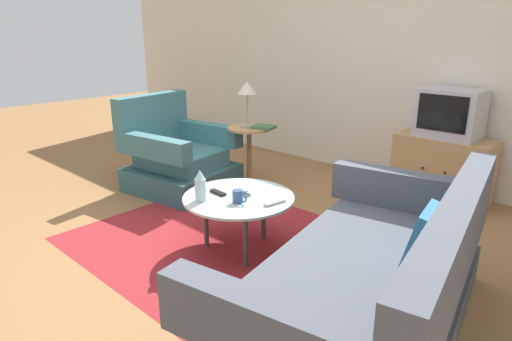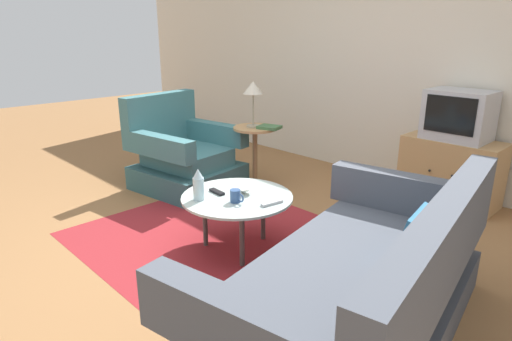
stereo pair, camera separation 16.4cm
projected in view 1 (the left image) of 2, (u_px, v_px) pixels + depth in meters
name	position (u px, v px, depth m)	size (l,w,h in m)	color
ground_plane	(222.00, 246.00, 3.33)	(16.00, 16.00, 0.00)	olive
back_wall	(389.00, 52.00, 4.63)	(9.00, 0.12, 2.70)	beige
area_rug	(239.00, 249.00, 3.30)	(2.50, 1.87, 0.00)	maroon
armchair	(177.00, 159.00, 4.50)	(1.03, 1.01, 0.95)	#325C60
couch	(368.00, 289.00, 2.28)	(1.31, 2.02, 0.86)	#3E424B
coffee_table	(239.00, 201.00, 3.18)	(0.81, 0.81, 0.43)	#B2C6C1
side_table	(249.00, 145.00, 4.47)	(0.44, 0.44, 0.64)	tan
tv_stand	(442.00, 168.00, 4.20)	(0.87, 0.44, 0.62)	tan
television	(450.00, 113.00, 4.04)	(0.55, 0.41, 0.45)	#B7B7BC
table_lamp	(247.00, 91.00, 4.29)	(0.20, 0.20, 0.46)	#9E937A
vase	(200.00, 186.00, 3.05)	(0.08, 0.08, 0.23)	silver
mug	(238.00, 196.00, 3.03)	(0.12, 0.07, 0.09)	#335184
bowl	(245.00, 191.00, 3.21)	(0.14, 0.14, 0.05)	silver
tv_remote_dark	(218.00, 193.00, 3.21)	(0.15, 0.05, 0.02)	black
tv_remote_silver	(275.00, 203.00, 3.02)	(0.07, 0.17, 0.02)	#B2B2B7
book	(264.00, 127.00, 4.34)	(0.25, 0.22, 0.03)	#3D663D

